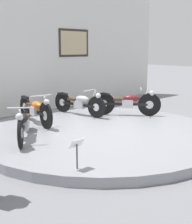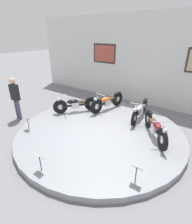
{
  "view_description": "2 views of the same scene",
  "coord_description": "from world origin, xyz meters",
  "px_view_note": "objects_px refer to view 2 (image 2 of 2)",
  "views": [
    {
      "loc": [
        -5.25,
        -5.19,
        2.13
      ],
      "look_at": [
        -0.11,
        0.04,
        0.64
      ],
      "focal_mm": 50.0,
      "sensor_mm": 36.0,
      "label": 1
    },
    {
      "loc": [
        3.14,
        -4.49,
        3.35
      ],
      "look_at": [
        -0.3,
        0.16,
        0.73
      ],
      "focal_mm": 28.0,
      "sensor_mm": 36.0,
      "label": 2
    }
  ],
  "objects_px": {
    "motorcycle_maroon": "(155,127)",
    "motorcycle_silver": "(140,110)",
    "motorcycle_orange": "(107,101)",
    "visitor_standing": "(15,96)",
    "info_placard_front_right": "(137,170)",
    "info_placard_front_left": "(28,120)",
    "info_placard_front_centre": "(40,158)",
    "motorcycle_black": "(75,104)"
  },
  "relations": [
    {
      "from": "info_placard_front_centre",
      "to": "visitor_standing",
      "type": "relative_size",
      "value": 0.29
    },
    {
      "from": "motorcycle_silver",
      "to": "info_placard_front_right",
      "type": "height_order",
      "value": "motorcycle_silver"
    },
    {
      "from": "motorcycle_orange",
      "to": "info_placard_front_right",
      "type": "distance_m",
      "value": 4.23
    },
    {
      "from": "motorcycle_silver",
      "to": "info_placard_front_right",
      "type": "bearing_deg",
      "value": -67.47
    },
    {
      "from": "motorcycle_black",
      "to": "motorcycle_orange",
      "type": "relative_size",
      "value": 0.8
    },
    {
      "from": "motorcycle_orange",
      "to": "motorcycle_maroon",
      "type": "height_order",
      "value": "motorcycle_maroon"
    },
    {
      "from": "info_placard_front_left",
      "to": "visitor_standing",
      "type": "relative_size",
      "value": 0.29
    },
    {
      "from": "motorcycle_black",
      "to": "info_placard_front_right",
      "type": "distance_m",
      "value": 4.38
    },
    {
      "from": "info_placard_front_left",
      "to": "info_placard_front_centre",
      "type": "relative_size",
      "value": 1.0
    },
    {
      "from": "motorcycle_black",
      "to": "info_placard_front_centre",
      "type": "height_order",
      "value": "motorcycle_black"
    },
    {
      "from": "motorcycle_maroon",
      "to": "visitor_standing",
      "type": "relative_size",
      "value": 0.92
    },
    {
      "from": "info_placard_front_left",
      "to": "info_placard_front_centre",
      "type": "height_order",
      "value": "same"
    },
    {
      "from": "motorcycle_black",
      "to": "info_placard_front_right",
      "type": "xyz_separation_m",
      "value": [
        3.83,
        -2.11,
        -0.0
      ]
    },
    {
      "from": "info_placard_front_left",
      "to": "visitor_standing",
      "type": "height_order",
      "value": "visitor_standing"
    },
    {
      "from": "motorcycle_black",
      "to": "info_placard_front_right",
      "type": "height_order",
      "value": "motorcycle_black"
    },
    {
      "from": "motorcycle_orange",
      "to": "motorcycle_silver",
      "type": "relative_size",
      "value": 1.01
    },
    {
      "from": "motorcycle_silver",
      "to": "info_placard_front_right",
      "type": "distance_m",
      "value": 3.39
    },
    {
      "from": "motorcycle_orange",
      "to": "visitor_standing",
      "type": "xyz_separation_m",
      "value": [
        -2.7,
        -2.67,
        0.43
      ]
    },
    {
      "from": "motorcycle_orange",
      "to": "motorcycle_maroon",
      "type": "distance_m",
      "value": 2.73
    },
    {
      "from": "motorcycle_silver",
      "to": "motorcycle_orange",
      "type": "bearing_deg",
      "value": 179.89
    },
    {
      "from": "motorcycle_maroon",
      "to": "motorcycle_orange",
      "type": "bearing_deg",
      "value": 158.24
    },
    {
      "from": "motorcycle_maroon",
      "to": "info_placard_front_left",
      "type": "bearing_deg",
      "value": -151.05
    },
    {
      "from": "motorcycle_orange",
      "to": "info_placard_front_right",
      "type": "height_order",
      "value": "motorcycle_orange"
    },
    {
      "from": "motorcycle_black",
      "to": "info_placard_front_left",
      "type": "relative_size",
      "value": 3.1
    },
    {
      "from": "motorcycle_orange",
      "to": "info_placard_front_left",
      "type": "height_order",
      "value": "motorcycle_orange"
    },
    {
      "from": "motorcycle_black",
      "to": "motorcycle_orange",
      "type": "distance_m",
      "value": 1.41
    },
    {
      "from": "motorcycle_silver",
      "to": "motorcycle_maroon",
      "type": "height_order",
      "value": "motorcycle_maroon"
    },
    {
      "from": "motorcycle_silver",
      "to": "info_placard_front_centre",
      "type": "height_order",
      "value": "motorcycle_silver"
    },
    {
      "from": "motorcycle_black",
      "to": "visitor_standing",
      "type": "relative_size",
      "value": 0.9
    },
    {
      "from": "motorcycle_black",
      "to": "motorcycle_silver",
      "type": "bearing_deg",
      "value": 21.78
    },
    {
      "from": "visitor_standing",
      "to": "info_placard_front_left",
      "type": "bearing_deg",
      "value": -18.07
    },
    {
      "from": "motorcycle_orange",
      "to": "motorcycle_silver",
      "type": "height_order",
      "value": "motorcycle_orange"
    },
    {
      "from": "motorcycle_orange",
      "to": "info_placard_front_centre",
      "type": "distance_m",
      "value": 4.25
    },
    {
      "from": "motorcycle_black",
      "to": "motorcycle_silver",
      "type": "relative_size",
      "value": 0.81
    },
    {
      "from": "motorcycle_black",
      "to": "motorcycle_orange",
      "type": "height_order",
      "value": "motorcycle_orange"
    },
    {
      "from": "info_placard_front_left",
      "to": "info_placard_front_right",
      "type": "height_order",
      "value": "same"
    },
    {
      "from": "motorcycle_black",
      "to": "info_placard_front_right",
      "type": "bearing_deg",
      "value": -28.9
    },
    {
      "from": "motorcycle_maroon",
      "to": "visitor_standing",
      "type": "bearing_deg",
      "value": -162.39
    },
    {
      "from": "motorcycle_maroon",
      "to": "motorcycle_silver",
      "type": "bearing_deg",
      "value": 134.26
    },
    {
      "from": "motorcycle_orange",
      "to": "info_placard_front_right",
      "type": "bearing_deg",
      "value": -47.7
    },
    {
      "from": "info_placard_front_left",
      "to": "info_placard_front_right",
      "type": "bearing_deg",
      "value": 0.0
    },
    {
      "from": "motorcycle_black",
      "to": "info_placard_front_left",
      "type": "height_order",
      "value": "motorcycle_black"
    }
  ]
}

